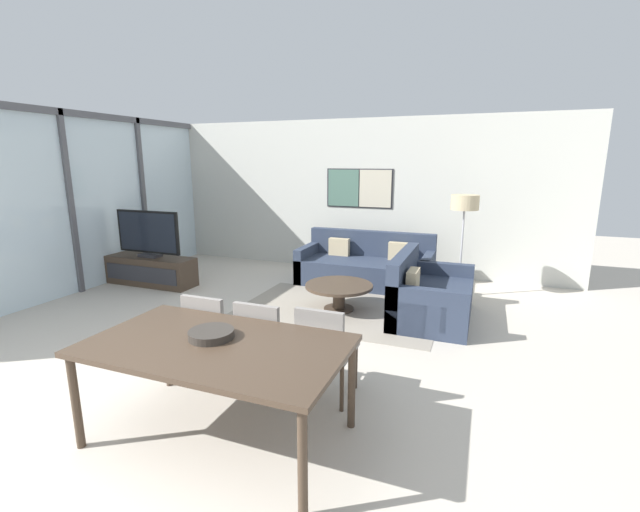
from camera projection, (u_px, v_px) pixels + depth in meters
The scene contains 15 objects.
ground_plane at pixel (78, 473), 2.87m from camera, with size 24.00×24.00×0.00m, color beige.
wall_back at pixel (349, 196), 8.04m from camera, with size 8.11×0.09×2.80m.
window_wall_left at pixel (68, 195), 6.52m from camera, with size 0.07×6.02×2.80m.
area_rug at pixel (339, 309), 6.01m from camera, with size 2.74×1.85×0.01m.
tv_console at pixel (151, 271), 7.20m from camera, with size 1.56×0.49×0.48m.
television at pixel (148, 234), 7.07m from camera, with size 1.23×0.20×0.78m.
sofa_main at pixel (366, 267), 7.26m from camera, with size 2.21×0.96×0.86m.
sofa_side at pixel (426, 297), 5.68m from camera, with size 0.96×1.54×0.86m.
coffee_table at pixel (339, 291), 5.95m from camera, with size 0.94×0.94×0.37m.
dining_table at pixel (216, 351), 3.10m from camera, with size 1.89×1.07×0.76m.
dining_chair_left at pixel (212, 330), 3.99m from camera, with size 0.46×0.46×0.86m.
dining_chair_centre at pixel (264, 338), 3.80m from camera, with size 0.46×0.46×0.86m.
dining_chair_right at pixel (325, 345), 3.66m from camera, with size 0.46×0.46×0.86m.
fruit_bowl at pixel (211, 333), 3.17m from camera, with size 0.34×0.34×0.06m.
floor_lamp at pixel (465, 209), 6.32m from camera, with size 0.40×0.40×1.56m.
Camera 1 is at (2.41, -1.72, 2.05)m, focal length 24.00 mm.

